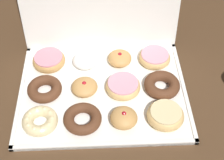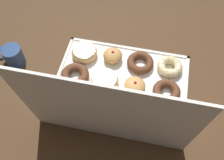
{
  "view_description": "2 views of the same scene",
  "coord_description": "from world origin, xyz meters",
  "px_view_note": "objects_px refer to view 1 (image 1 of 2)",
  "views": [
    {
      "loc": [
        -0.0,
        -0.71,
        0.84
      ],
      "look_at": [
        0.03,
        0.01,
        0.05
      ],
      "focal_mm": 53.24,
      "sensor_mm": 36.0,
      "label": 1
    },
    {
      "loc": [
        -0.09,
        0.59,
        0.96
      ],
      "look_at": [
        0.04,
        0.0,
        0.04
      ],
      "focal_mm": 43.25,
      "sensor_mm": 36.0,
      "label": 2
    }
  ],
  "objects_px": {
    "jelly_filled_donut_2": "(125,118)",
    "chocolate_cake_ring_donut_7": "(163,85)",
    "glazed_ring_donut_3": "(166,115)",
    "jelly_filled_donut_10": "(121,58)",
    "pink_frosted_donut_8": "(50,60)",
    "chocolate_cake_ring_donut_1": "(84,119)",
    "powdered_filled_donut_9": "(86,60)",
    "cruller_donut_0": "(41,121)",
    "pink_frosted_donut_11": "(156,57)",
    "jelly_filled_donut_5": "(86,86)",
    "chocolate_cake_ring_donut_4": "(46,89)",
    "donut_box": "(104,91)",
    "pink_frosted_donut_6": "(124,85)"
  },
  "relations": [
    {
      "from": "chocolate_cake_ring_donut_1",
      "to": "pink_frosted_donut_8",
      "type": "height_order",
      "value": "pink_frosted_donut_8"
    },
    {
      "from": "chocolate_cake_ring_donut_4",
      "to": "pink_frosted_donut_8",
      "type": "height_order",
      "value": "pink_frosted_donut_8"
    },
    {
      "from": "jelly_filled_donut_10",
      "to": "pink_frosted_donut_11",
      "type": "relative_size",
      "value": 0.75
    },
    {
      "from": "cruller_donut_0",
      "to": "chocolate_cake_ring_donut_4",
      "type": "height_order",
      "value": "cruller_donut_0"
    },
    {
      "from": "jelly_filled_donut_2",
      "to": "jelly_filled_donut_5",
      "type": "height_order",
      "value": "jelly_filled_donut_2"
    },
    {
      "from": "jelly_filled_donut_2",
      "to": "jelly_filled_donut_10",
      "type": "bearing_deg",
      "value": 89.34
    },
    {
      "from": "donut_box",
      "to": "glazed_ring_donut_3",
      "type": "distance_m",
      "value": 0.22
    },
    {
      "from": "donut_box",
      "to": "cruller_donut_0",
      "type": "distance_m",
      "value": 0.23
    },
    {
      "from": "jelly_filled_donut_2",
      "to": "chocolate_cake_ring_donut_4",
      "type": "height_order",
      "value": "jelly_filled_donut_2"
    },
    {
      "from": "cruller_donut_0",
      "to": "jelly_filled_donut_5",
      "type": "xyz_separation_m",
      "value": [
        0.13,
        0.13,
        0.0
      ]
    },
    {
      "from": "chocolate_cake_ring_donut_4",
      "to": "jelly_filled_donut_10",
      "type": "relative_size",
      "value": 1.35
    },
    {
      "from": "chocolate_cake_ring_donut_7",
      "to": "powdered_filled_donut_9",
      "type": "height_order",
      "value": "powdered_filled_donut_9"
    },
    {
      "from": "jelly_filled_donut_5",
      "to": "pink_frosted_donut_11",
      "type": "relative_size",
      "value": 0.77
    },
    {
      "from": "jelly_filled_donut_2",
      "to": "chocolate_cake_ring_donut_4",
      "type": "distance_m",
      "value": 0.28
    },
    {
      "from": "cruller_donut_0",
      "to": "jelly_filled_donut_2",
      "type": "bearing_deg",
      "value": -0.9
    },
    {
      "from": "chocolate_cake_ring_donut_4",
      "to": "chocolate_cake_ring_donut_7",
      "type": "bearing_deg",
      "value": 0.0
    },
    {
      "from": "pink_frosted_donut_8",
      "to": "pink_frosted_donut_11",
      "type": "relative_size",
      "value": 1.02
    },
    {
      "from": "glazed_ring_donut_3",
      "to": "jelly_filled_donut_2",
      "type": "bearing_deg",
      "value": -176.95
    },
    {
      "from": "donut_box",
      "to": "glazed_ring_donut_3",
      "type": "xyz_separation_m",
      "value": [
        0.19,
        -0.12,
        0.03
      ]
    },
    {
      "from": "cruller_donut_0",
      "to": "pink_frosted_donut_11",
      "type": "xyz_separation_m",
      "value": [
        0.38,
        0.26,
        -0.0
      ]
    },
    {
      "from": "chocolate_cake_ring_donut_1",
      "to": "pink_frosted_donut_11",
      "type": "bearing_deg",
      "value": 45.33
    },
    {
      "from": "chocolate_cake_ring_donut_4",
      "to": "jelly_filled_donut_5",
      "type": "distance_m",
      "value": 0.13
    },
    {
      "from": "pink_frosted_donut_6",
      "to": "jelly_filled_donut_10",
      "type": "relative_size",
      "value": 1.37
    },
    {
      "from": "jelly_filled_donut_10",
      "to": "powdered_filled_donut_9",
      "type": "bearing_deg",
      "value": -178.28
    },
    {
      "from": "glazed_ring_donut_3",
      "to": "chocolate_cake_ring_donut_7",
      "type": "height_order",
      "value": "glazed_ring_donut_3"
    },
    {
      "from": "glazed_ring_donut_3",
      "to": "jelly_filled_donut_10",
      "type": "distance_m",
      "value": 0.28
    },
    {
      "from": "jelly_filled_donut_5",
      "to": "powdered_filled_donut_9",
      "type": "distance_m",
      "value": 0.12
    },
    {
      "from": "pink_frosted_donut_8",
      "to": "pink_frosted_donut_11",
      "type": "height_order",
      "value": "pink_frosted_donut_8"
    },
    {
      "from": "donut_box",
      "to": "pink_frosted_donut_6",
      "type": "relative_size",
      "value": 4.79
    },
    {
      "from": "chocolate_cake_ring_donut_4",
      "to": "jelly_filled_donut_10",
      "type": "bearing_deg",
      "value": 27.14
    },
    {
      "from": "chocolate_cake_ring_donut_7",
      "to": "jelly_filled_donut_10",
      "type": "height_order",
      "value": "jelly_filled_donut_10"
    },
    {
      "from": "jelly_filled_donut_2",
      "to": "chocolate_cake_ring_donut_7",
      "type": "relative_size",
      "value": 0.7
    },
    {
      "from": "pink_frosted_donut_8",
      "to": "jelly_filled_donut_2",
      "type": "bearing_deg",
      "value": -46.79
    },
    {
      "from": "donut_box",
      "to": "jelly_filled_donut_5",
      "type": "distance_m",
      "value": 0.06
    },
    {
      "from": "pink_frosted_donut_8",
      "to": "chocolate_cake_ring_donut_1",
      "type": "bearing_deg",
      "value": -64.31
    },
    {
      "from": "chocolate_cake_ring_donut_7",
      "to": "jelly_filled_donut_10",
      "type": "bearing_deg",
      "value": 135.42
    },
    {
      "from": "glazed_ring_donut_3",
      "to": "chocolate_cake_ring_donut_4",
      "type": "height_order",
      "value": "glazed_ring_donut_3"
    },
    {
      "from": "glazed_ring_donut_3",
      "to": "cruller_donut_0",
      "type": "bearing_deg",
      "value": -179.57
    },
    {
      "from": "jelly_filled_donut_10",
      "to": "cruller_donut_0",
      "type": "bearing_deg",
      "value": -134.91
    },
    {
      "from": "chocolate_cake_ring_donut_4",
      "to": "jelly_filled_donut_5",
      "type": "xyz_separation_m",
      "value": [
        0.13,
        0.0,
        0.0
      ]
    },
    {
      "from": "chocolate_cake_ring_donut_4",
      "to": "chocolate_cake_ring_donut_1",
      "type": "bearing_deg",
      "value": -44.18
    },
    {
      "from": "donut_box",
      "to": "pink_frosted_donut_11",
      "type": "distance_m",
      "value": 0.23
    },
    {
      "from": "pink_frosted_donut_6",
      "to": "powdered_filled_donut_9",
      "type": "bearing_deg",
      "value": 135.78
    },
    {
      "from": "pink_frosted_donut_8",
      "to": "chocolate_cake_ring_donut_4",
      "type": "bearing_deg",
      "value": -91.34
    },
    {
      "from": "chocolate_cake_ring_donut_1",
      "to": "glazed_ring_donut_3",
      "type": "height_order",
      "value": "glazed_ring_donut_3"
    },
    {
      "from": "chocolate_cake_ring_donut_1",
      "to": "donut_box",
      "type": "bearing_deg",
      "value": 62.53
    },
    {
      "from": "glazed_ring_donut_3",
      "to": "chocolate_cake_ring_donut_7",
      "type": "distance_m",
      "value": 0.12
    },
    {
      "from": "jelly_filled_donut_2",
      "to": "pink_frosted_donut_8",
      "type": "bearing_deg",
      "value": 133.21
    },
    {
      "from": "chocolate_cake_ring_donut_1",
      "to": "chocolate_cake_ring_donut_7",
      "type": "bearing_deg",
      "value": 25.31
    },
    {
      "from": "pink_frosted_donut_8",
      "to": "jelly_filled_donut_5",
      "type": "bearing_deg",
      "value": -45.54
    }
  ]
}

